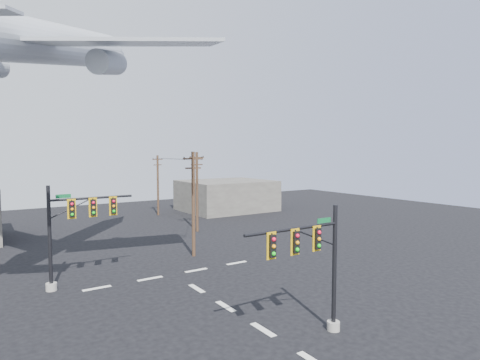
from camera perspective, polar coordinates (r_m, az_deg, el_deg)
ground at (r=23.71m, az=3.29°, el=-20.49°), size 120.00×120.00×0.00m
lane_markings at (r=27.83m, az=-3.56°, el=-16.64°), size 14.00×21.20×0.01m
signal_mast_near at (r=21.79m, az=10.68°, el=-11.79°), size 6.29×0.77×6.97m
signal_mast_far at (r=31.54m, az=-22.80°, el=-6.59°), size 6.27×0.82×7.49m
utility_pole_a at (r=37.76m, az=-6.65°, el=-3.11°), size 1.97×0.33×9.85m
utility_pole_b at (r=49.43m, az=-6.14°, el=-1.44°), size 1.98×0.33×9.80m
utility_pole_c at (r=63.21m, az=-11.60°, el=-0.55°), size 1.86×0.65×9.29m
power_lines at (r=50.42m, az=-8.16°, el=3.01°), size 8.23×25.07×0.30m
airliner at (r=32.20m, az=-25.92°, el=17.01°), size 21.53×22.71×7.39m
building_right at (r=67.48m, az=-1.96°, el=-2.20°), size 14.00×12.00×5.00m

